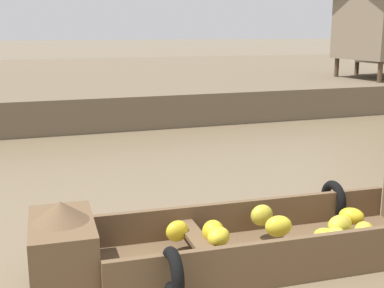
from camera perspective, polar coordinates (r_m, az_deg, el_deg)
name	(u,v)px	position (r m, az deg, el deg)	size (l,w,h in m)	color
ground_plane	(89,153)	(11.12, -11.54, -0.97)	(300.00, 300.00, 0.00)	#726047
riverbank_strip	(48,81)	(22.88, -15.97, 6.82)	(160.00, 20.00, 0.90)	brown
banana_boat	(269,233)	(5.89, 8.67, -9.89)	(5.19, 1.84, 0.92)	brown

